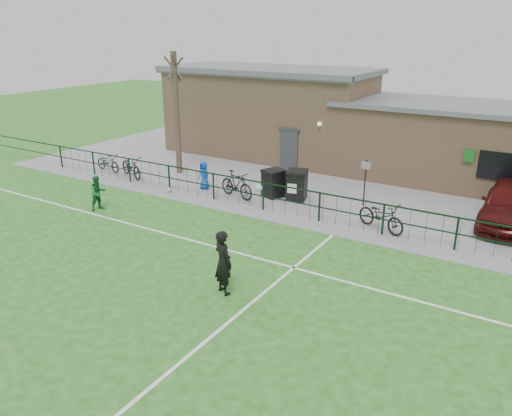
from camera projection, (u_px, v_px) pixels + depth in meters
The scene contains 20 objects.
ground at pixel (158, 308), 13.35m from camera, with size 90.00×90.00×0.00m, color #215D1B.
paving_strip at pixel (348, 182), 24.15m from camera, with size 34.00×13.00×0.02m, color gray.
pitch_line_touch at pixel (293, 218), 19.59m from camera, with size 28.00×0.10×0.01m, color white.
pitch_line_mid at pixel (240, 253), 16.55m from camera, with size 28.00×0.10×0.01m, color white.
pitch_line_perp at pixel (219, 330), 12.36m from camera, with size 0.10×16.00×0.01m, color white.
perimeter_fence at pixel (296, 202), 19.55m from camera, with size 28.00×0.10×1.20m, color black.
bare_tree at pixel (177, 115), 24.67m from camera, with size 0.30×0.30×6.00m, color #453429.
wheelie_bin_left at pixel (274, 184), 21.87m from camera, with size 0.75×0.86×1.14m, color black.
wheelie_bin_right at pixel (297, 186), 21.54m from camera, with size 0.80×0.90×1.20m, color black.
sign_post at pixel (365, 183), 20.55m from camera, with size 0.06×0.06×2.00m, color black.
car_maroon at pixel (511, 204), 18.67m from camera, with size 1.94×4.83×1.64m, color #440D0C.
bicycle_a at pixel (108, 162), 25.79m from camera, with size 0.62×1.78×0.93m, color black.
bicycle_c at pixel (131, 166), 24.75m from camera, with size 0.73×2.08×1.09m, color black.
bicycle_d at pixel (237, 185), 21.73m from camera, with size 0.56×1.98×1.19m, color black.
bicycle_e at pixel (381, 216), 18.26m from camera, with size 0.72×2.07×1.09m, color black.
spectator_child at pixel (204, 175), 22.89m from camera, with size 0.63×0.41×1.30m, color blue.
goalkeeper_kick at pixel (224, 261), 13.85m from camera, with size 1.03×3.20×2.39m.
outfield_player at pixel (98, 193), 20.30m from camera, with size 0.70×0.54×1.43m, color #1B5F2F.
ball_ground at pixel (169, 190), 22.63m from camera, with size 0.23×0.23×0.23m, color silver.
clubhouse at pixel (356, 125), 26.23m from camera, with size 24.25×5.40×4.96m.
Camera 1 is at (8.32, -8.53, 7.08)m, focal length 35.00 mm.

